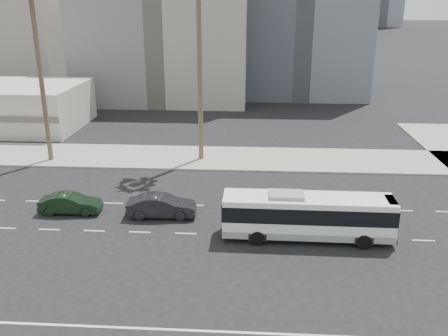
{
  "coord_description": "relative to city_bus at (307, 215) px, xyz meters",
  "views": [
    {
      "loc": [
        1.21,
        -27.45,
        14.23
      ],
      "look_at": [
        -0.78,
        4.0,
        3.13
      ],
      "focal_mm": 38.39,
      "sensor_mm": 36.0,
      "label": 1
    }
  ],
  "objects": [
    {
      "name": "ground",
      "position": [
        -4.69,
        0.1,
        -1.59
      ],
      "size": [
        700.0,
        700.0,
        0.0
      ],
      "primitive_type": "plane",
      "color": "black",
      "rests_on": "ground"
    },
    {
      "name": "car_b",
      "position": [
        -16.22,
        2.81,
        -0.88
      ],
      "size": [
        1.64,
        4.32,
        1.41
      ],
      "primitive_type": "imported",
      "rotation": [
        0.0,
        0.0,
        1.6
      ],
      "color": "black",
      "rests_on": "ground"
    },
    {
      "name": "city_bus",
      "position": [
        0.0,
        0.0,
        0.0
      ],
      "size": [
        10.55,
        2.58,
        3.02
      ],
      "rotation": [
        0.0,
        0.0,
        -0.01
      ],
      "color": "white",
      "rests_on": "ground"
    },
    {
      "name": "midrise_beige_west",
      "position": [
        -16.69,
        45.1,
        7.41
      ],
      "size": [
        24.0,
        18.0,
        18.0
      ],
      "primitive_type": "cube",
      "color": "gray",
      "rests_on": "ground"
    },
    {
      "name": "midrise_gray_center",
      "position": [
        3.31,
        52.1,
        11.41
      ],
      "size": [
        20.0,
        20.0,
        26.0
      ],
      "primitive_type": "cube",
      "color": "#4A4E56",
      "rests_on": "ground"
    },
    {
      "name": "car_a",
      "position": [
        -9.7,
        2.6,
        -0.8
      ],
      "size": [
        1.91,
        4.84,
        1.57
      ],
      "primitive_type": "imported",
      "rotation": [
        0.0,
        0.0,
        1.62
      ],
      "color": "black",
      "rests_on": "ground"
    },
    {
      "name": "midrise_beige_far",
      "position": [
        -42.69,
        50.1,
        5.91
      ],
      "size": [
        18.0,
        16.0,
        15.0
      ],
      "primitive_type": "cube",
      "color": "gray",
      "rests_on": "ground"
    },
    {
      "name": "sidewalk_north",
      "position": [
        -4.69,
        15.6,
        -1.51
      ],
      "size": [
        120.0,
        7.0,
        0.15
      ],
      "primitive_type": "cube",
      "color": "gray",
      "rests_on": "ground"
    }
  ]
}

